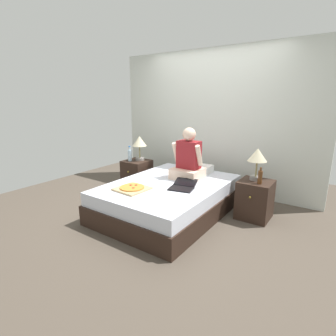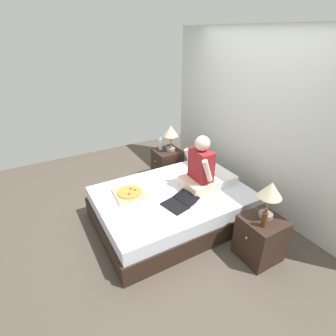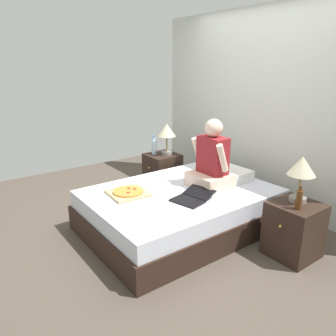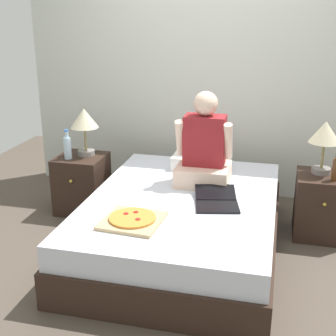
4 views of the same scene
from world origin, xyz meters
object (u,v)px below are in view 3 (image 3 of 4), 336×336
at_px(nightstand_left, 162,172).
at_px(nightstand_right, 294,230).
at_px(pizza_box, 128,193).
at_px(beer_bottle, 299,199).
at_px(person_seated, 211,162).
at_px(laptop, 191,198).
at_px(lamp_on_left_nightstand, 167,132).
at_px(water_bottle, 154,147).
at_px(lamp_on_right_nightstand, 302,169).
at_px(bed, 180,209).

xyz_separation_m(nightstand_left, nightstand_right, (2.20, 0.00, 0.00)).
bearing_deg(nightstand_right, pizza_box, -141.66).
height_order(nightstand_left, beer_bottle, beer_bottle).
bearing_deg(person_seated, pizza_box, -111.49).
xyz_separation_m(person_seated, laptop, (0.18, -0.44, -0.27)).
bearing_deg(lamp_on_left_nightstand, laptop, -26.36).
height_order(water_bottle, laptop, water_bottle).
relative_size(lamp_on_right_nightstand, beer_bottle, 1.96).
xyz_separation_m(person_seated, pizza_box, (-0.35, -0.89, -0.27)).
bearing_deg(water_bottle, laptop, -19.76).
height_order(lamp_on_right_nightstand, pizza_box, lamp_on_right_nightstand).
bearing_deg(person_seated, laptop, -68.16).
bearing_deg(lamp_on_right_nightstand, pizza_box, -139.74).
bearing_deg(lamp_on_right_nightstand, bed, -151.26).
height_order(bed, pizza_box, pizza_box).
distance_m(nightstand_left, lamp_on_left_nightstand, 0.60).
distance_m(nightstand_right, pizza_box, 1.73).
height_order(person_seated, pizza_box, person_seated).
relative_size(water_bottle, pizza_box, 0.65).
relative_size(nightstand_left, person_seated, 0.70).
xyz_separation_m(lamp_on_left_nightstand, pizza_box, (0.82, -1.11, -0.40)).
height_order(bed, laptop, laptop).
height_order(nightstand_left, water_bottle, water_bottle).
xyz_separation_m(lamp_on_right_nightstand, beer_bottle, (0.10, -0.15, -0.23)).
relative_size(lamp_on_left_nightstand, pizza_box, 1.05).
bearing_deg(person_seated, bed, -106.21).
relative_size(bed, laptop, 4.36).
relative_size(nightstand_left, laptop, 1.15).
distance_m(lamp_on_left_nightstand, laptop, 1.55).
xyz_separation_m(bed, pizza_box, (-0.24, -0.53, 0.25)).
bearing_deg(nightstand_left, nightstand_right, 0.00).
distance_m(nightstand_right, lamp_on_right_nightstand, 0.60).
bearing_deg(nightstand_right, water_bottle, -177.74).
xyz_separation_m(water_bottle, laptop, (1.46, -0.53, -0.18)).
height_order(nightstand_right, pizza_box, nightstand_right).
bearing_deg(person_seated, water_bottle, 176.18).
distance_m(water_bottle, person_seated, 1.29).
bearing_deg(nightstand_right, laptop, -143.12).
bearing_deg(bed, nightstand_left, 153.99).
bearing_deg(water_bottle, bed, -20.75).
height_order(bed, person_seated, person_seated).
distance_m(person_seated, pizza_box, 0.99).
height_order(lamp_on_left_nightstand, water_bottle, lamp_on_left_nightstand).
xyz_separation_m(nightstand_right, pizza_box, (-1.35, -1.06, 0.20)).
bearing_deg(lamp_on_left_nightstand, nightstand_left, -128.63).
distance_m(water_bottle, nightstand_right, 2.32).
distance_m(water_bottle, laptop, 1.56).
bearing_deg(nightstand_left, laptop, -23.99).
xyz_separation_m(lamp_on_right_nightstand, person_seated, (-0.97, -0.23, -0.13)).
relative_size(nightstand_left, nightstand_right, 1.00).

